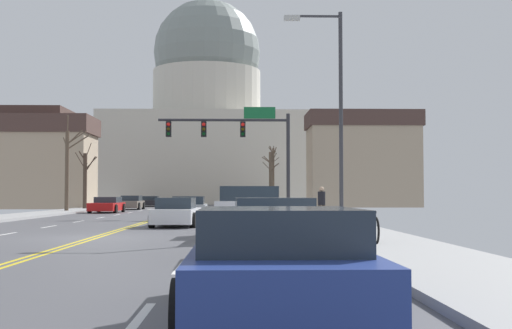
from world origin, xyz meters
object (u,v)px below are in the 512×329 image
at_px(sedan_near_03, 273,230).
at_px(sedan_oncoming_00, 107,205).
at_px(bicycle_parked, 372,229).
at_px(street_lamp_right, 333,101).
at_px(pickup_truck_near_02, 249,214).
at_px(sedan_oncoming_01, 131,203).
at_px(signal_gantry, 241,137).
at_px(sedan_near_00, 189,209).
at_px(pedestrian_00, 322,202).
at_px(sedan_oncoming_02, 150,202).
at_px(sedan_near_04, 276,266).
at_px(sedan_near_01, 177,213).

height_order(sedan_near_03, sedan_oncoming_00, sedan_near_03).
bearing_deg(sedan_near_03, bicycle_parked, 44.45).
relative_size(street_lamp_right, sedan_oncoming_00, 1.62).
distance_m(pickup_truck_near_02, sedan_oncoming_01, 38.47).
relative_size(signal_gantry, pickup_truck_near_02, 1.37).
relative_size(sedan_near_00, sedan_oncoming_00, 0.91).
bearing_deg(bicycle_parked, sedan_oncoming_01, 107.58).
xyz_separation_m(sedan_oncoming_00, pedestrian_00, (13.53, -19.64, 0.46)).
relative_size(signal_gantry, sedan_oncoming_00, 1.68).
height_order(sedan_near_00, sedan_near_03, sedan_near_03).
bearing_deg(sedan_oncoming_00, sedan_near_00, -61.62).
bearing_deg(bicycle_parked, street_lamp_right, 92.16).
bearing_deg(sedan_oncoming_02, pedestrian_00, -72.39).
relative_size(pickup_truck_near_02, sedan_near_04, 1.27).
relative_size(sedan_near_04, sedan_oncoming_02, 1.01).
xyz_separation_m(street_lamp_right, sedan_oncoming_01, (-12.92, 36.01, -4.08)).
xyz_separation_m(signal_gantry, bicycle_parked, (3.41, -21.83, -4.32)).
relative_size(sedan_near_01, sedan_near_04, 0.96).
bearing_deg(sedan_near_04, sedan_near_01, 98.44).
relative_size(sedan_near_04, sedan_oncoming_01, 1.06).
distance_m(sedan_near_01, sedan_near_03, 14.32).
bearing_deg(sedan_near_04, bicycle_parked, 72.49).
height_order(street_lamp_right, pedestrian_00, street_lamp_right).
bearing_deg(bicycle_parked, pickup_truck_near_02, 126.50).
bearing_deg(sedan_near_03, sedan_oncoming_01, 103.21).
bearing_deg(bicycle_parked, sedan_near_04, -107.51).
bearing_deg(sedan_near_04, sedan_oncoming_01, 101.08).
xyz_separation_m(pickup_truck_near_02, sedan_near_03, (0.40, -6.98, -0.12)).
height_order(sedan_near_04, bicycle_parked, sedan_near_04).
height_order(sedan_near_01, sedan_oncoming_02, sedan_near_01).
distance_m(street_lamp_right, pedestrian_00, 7.61).
xyz_separation_m(sedan_near_01, sedan_near_04, (3.12, -20.99, 0.02)).
height_order(street_lamp_right, sedan_near_03, street_lamp_right).
distance_m(sedan_near_03, bicycle_parked, 3.87).
height_order(signal_gantry, pedestrian_00, signal_gantry).
xyz_separation_m(sedan_near_01, sedan_near_03, (3.44, -13.90, 0.04)).
distance_m(sedan_near_00, sedan_near_04, 28.58).
height_order(pickup_truck_near_02, sedan_near_03, pickup_truck_near_02).
distance_m(street_lamp_right, sedan_oncoming_00, 29.68).
xyz_separation_m(street_lamp_right, sedan_oncoming_02, (-12.92, 48.69, -4.12)).
distance_m(sedan_near_03, sedan_oncoming_00, 36.02).
xyz_separation_m(sedan_near_01, sedan_oncoming_01, (-6.92, 30.24, 0.01)).
bearing_deg(signal_gantry, sedan_oncoming_01, 116.37).
distance_m(sedan_near_04, sedan_oncoming_01, 52.20).
bearing_deg(sedan_oncoming_01, sedan_oncoming_02, 90.00).
bearing_deg(sedan_near_04, sedan_oncoming_02, 98.92).
bearing_deg(sedan_near_04, street_lamp_right, 79.26).
distance_m(signal_gantry, sedan_near_00, 6.01).
relative_size(sedan_near_00, bicycle_parked, 2.43).
xyz_separation_m(sedan_near_03, sedan_oncoming_00, (-10.55, 34.44, -0.06)).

